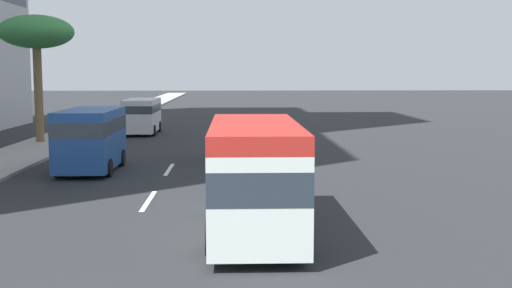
% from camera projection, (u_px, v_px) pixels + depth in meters
% --- Properties ---
extents(ground_plane, '(198.00, 198.00, 0.00)m').
position_uv_depth(ground_plane, '(187.00, 142.00, 37.23)').
color(ground_plane, '#26282B').
extents(sidewalk_right, '(162.00, 3.42, 0.15)m').
position_uv_depth(sidewalk_right, '(55.00, 141.00, 36.96)').
color(sidewalk_right, '#9E9B93').
rests_on(sidewalk_right, ground_plane).
extents(lane_stripe_mid, '(3.20, 0.16, 0.01)m').
position_uv_depth(lane_stripe_mid, '(149.00, 201.00, 20.39)').
color(lane_stripe_mid, silver).
rests_on(lane_stripe_mid, ground_plane).
extents(lane_stripe_far, '(3.20, 0.16, 0.01)m').
position_uv_depth(lane_stripe_far, '(169.00, 169.00, 26.88)').
color(lane_stripe_far, silver).
rests_on(lane_stripe_far, ground_plane).
extents(van_lead, '(4.89, 2.20, 2.57)m').
position_uv_depth(van_lead, '(91.00, 136.00, 26.29)').
color(van_lead, '#1E478C').
rests_on(van_lead, ground_plane).
extents(minibus_second, '(6.76, 2.34, 2.84)m').
position_uv_depth(minibus_second, '(255.00, 173.00, 16.19)').
color(minibus_second, silver).
rests_on(minibus_second, ground_plane).
extents(van_third, '(5.02, 2.13, 2.30)m').
position_uv_depth(van_third, '(142.00, 114.00, 42.05)').
color(van_third, silver).
rests_on(van_third, ground_plane).
extents(car_fourth, '(4.61, 1.93, 1.61)m').
position_uv_depth(car_fourth, '(246.00, 144.00, 29.81)').
color(car_fourth, white).
rests_on(car_fourth, ground_plane).
extents(palm_tree, '(4.15, 4.15, 7.10)m').
position_uv_depth(palm_tree, '(36.00, 34.00, 35.55)').
color(palm_tree, brown).
rests_on(palm_tree, sidewalk_right).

